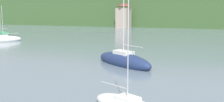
{
  "coord_description": "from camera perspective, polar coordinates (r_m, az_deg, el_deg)",
  "views": [
    {
      "loc": [
        11.09,
        17.68,
        5.02
      ],
      "look_at": [
        0.0,
        42.42,
        1.1
      ],
      "focal_mm": 40.11,
      "sensor_mm": 36.0,
      "label": 1
    }
  ],
  "objects": [
    {
      "name": "mooring_buoy_near",
      "position": [
        63.94,
        -23.35,
        3.05
      ],
      "size": [
        0.59,
        0.59,
        0.59
      ],
      "primitive_type": "sphere",
      "color": "yellow",
      "rests_on": "ground_plane"
    },
    {
      "name": "sailboat_far_1",
      "position": [
        51.98,
        -23.5,
        2.41
      ],
      "size": [
        5.03,
        6.9,
        7.17
      ],
      "rotation": [
        0.0,
        0.0,
        4.22
      ],
      "color": "white",
      "rests_on": "ground_plane"
    },
    {
      "name": "sailboat_far_3",
      "position": [
        70.44,
        -23.96,
        3.67
      ],
      "size": [
        5.62,
        1.96,
        8.49
      ],
      "rotation": [
        0.0,
        0.0,
        3.23
      ],
      "color": "#2D754C",
      "rests_on": "ground_plane"
    },
    {
      "name": "sailboat_mid_0",
      "position": [
        25.33,
        2.6,
        -2.19
      ],
      "size": [
        7.81,
        5.71,
        11.32
      ],
      "rotation": [
        0.0,
        0.0,
        2.62
      ],
      "color": "navy",
      "rests_on": "ground_plane"
    },
    {
      "name": "shore_building_west",
      "position": [
        97.52,
        2.65,
        8.05
      ],
      "size": [
        4.69,
        5.96,
        9.75
      ],
      "color": "gray",
      "rests_on": "ground_plane"
    },
    {
      "name": "wooded_hillside",
      "position": [
        124.57,
        12.31,
        8.59
      ],
      "size": [
        352.0,
        45.3,
        32.91
      ],
      "color": "#38562D",
      "rests_on": "ground_plane"
    }
  ]
}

